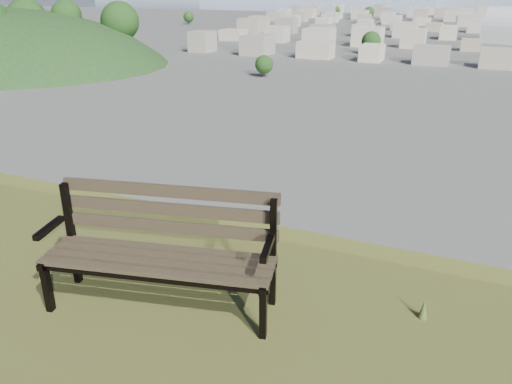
% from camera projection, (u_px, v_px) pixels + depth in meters
% --- Properties ---
extents(park_bench, '(1.98, 1.00, 0.99)m').
position_uv_depth(park_bench, '(162.00, 243.00, 4.12)').
color(park_bench, '#473B29').
rests_on(park_bench, hilltop_mesa).
extents(city_blocks, '(395.00, 361.00, 7.00)m').
position_uv_depth(city_blocks, '(480.00, 22.00, 344.54)').
color(city_blocks, beige).
rests_on(city_blocks, ground).
extents(city_trees, '(406.52, 387.20, 9.98)m').
position_uv_depth(city_trees, '(429.00, 27.00, 289.84)').
color(city_trees, '#38271C').
rests_on(city_trees, ground).
extents(bay_water, '(2400.00, 700.00, 0.12)m').
position_uv_depth(bay_water, '(485.00, 4.00, 773.97)').
color(bay_water, '#8A9BAF').
rests_on(bay_water, ground).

